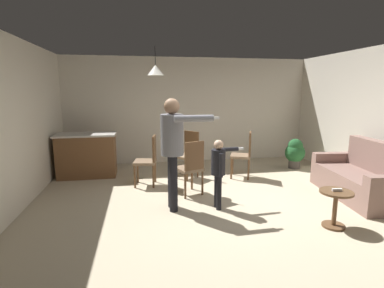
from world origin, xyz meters
name	(u,v)px	position (x,y,z in m)	size (l,w,h in m)	color
ground	(222,205)	(0.00, 0.00, 0.00)	(7.68, 7.68, 0.00)	beige
wall_back	(189,110)	(0.00, 3.20, 1.35)	(6.40, 0.10, 2.70)	silver
couch_floral	(361,179)	(2.53, -0.04, 0.33)	(1.04, 1.88, 1.00)	#8C6B60
kitchen_counter	(87,155)	(-2.45, 2.15, 0.48)	(1.26, 0.66, 0.95)	brown
side_table_by_couch	(335,204)	(1.32, -1.01, 0.33)	(0.44, 0.44, 0.52)	brown
person_adult	(173,142)	(-0.80, 0.01, 1.09)	(0.87, 0.51, 1.75)	black
person_child	(219,166)	(-0.09, -0.09, 0.69)	(0.58, 0.34, 1.12)	black
dining_chair_by_counter	(244,153)	(0.90, 1.46, 0.55)	(0.55, 0.55, 1.00)	brown
dining_chair_near_wall	(149,158)	(-1.14, 1.29, 0.55)	(0.48, 0.48, 1.00)	brown
dining_chair_centre_back	(191,166)	(-0.42, 0.58, 0.55)	(0.55, 0.55, 1.00)	brown
dining_chair_spare	(188,153)	(-0.28, 1.70, 0.55)	(0.59, 0.59, 1.00)	brown
potted_plant_corner	(295,152)	(2.39, 1.97, 0.40)	(0.47, 0.47, 0.72)	#4C4742
spare_remote_on_table	(337,190)	(1.32, -1.01, 0.54)	(0.04, 0.13, 0.04)	white
ceiling_light_pendant	(155,70)	(-0.96, 1.37, 2.25)	(0.32, 0.32, 0.55)	silver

